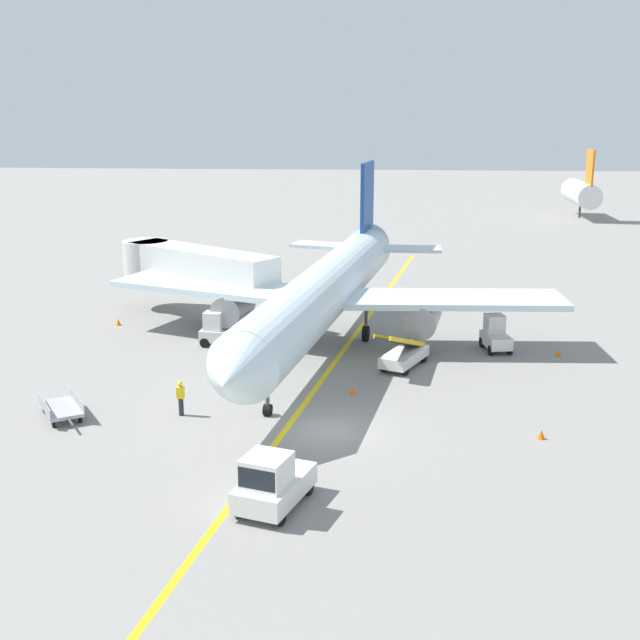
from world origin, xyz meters
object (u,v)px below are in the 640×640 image
Objects in this scene: safety_cone_nose_left at (353,390)px; airliner at (326,290)px; baggage_cart_loaded at (62,408)px; ground_crew_marshaller at (181,397)px; safety_cone_wingtip_left at (541,434)px; baggage_tug_near_wing at (218,331)px; safety_cone_nose_right at (558,353)px; jet_bridge at (188,266)px; belt_loader_forward_hold at (403,354)px; safety_cone_wingtip_right at (118,322)px; pushback_tug at (272,483)px; baggage_tug_by_cargo_door at (495,335)px.

airliner is at bearing 102.60° from safety_cone_nose_left.
baggage_cart_loaded is 2.11× the size of ground_crew_marshaller.
baggage_tug_near_wing is at bearing 141.96° from safety_cone_wingtip_left.
baggage_cart_loaded is at bearing -155.35° from safety_cone_nose_right.
jet_bridge is 28.60m from safety_cone_wingtip_left.
belt_loader_forward_hold is 2.98× the size of ground_crew_marshaller.
airliner is at bearing -14.50° from safety_cone_wingtip_right.
airliner is 80.12× the size of safety_cone_nose_left.
ground_crew_marshaller reaches higher than safety_cone_wingtip_left.
pushback_tug is at bearing -146.66° from safety_cone_wingtip_left.
jet_bridge is 27.17× the size of safety_cone_nose_left.
safety_cone_nose_right is (13.61, -1.32, -3.20)m from airliner.
pushback_tug is (-0.55, -20.97, -2.42)m from airliner.
safety_cone_nose_left is (-8.17, -8.39, -0.71)m from baggage_tug_by_cargo_door.
jet_bridge reaches higher than belt_loader_forward_hold.
baggage_tug_near_wing is at bearing -178.96° from baggage_tug_by_cargo_door.
safety_cone_nose_left is at bearing -147.77° from safety_cone_nose_right.
airliner is 10.42m from baggage_tug_by_cargo_door.
belt_loader_forward_hold is 11.33m from safety_cone_wingtip_left.
jet_bridge reaches higher than ground_crew_marshaller.
baggage_tug_near_wing reaches higher than safety_cone_nose_right.
pushback_tug is 1.59× the size of baggage_tug_near_wing.
baggage_cart_loaded is (-5.04, -12.26, -0.46)m from baggage_tug_near_wing.
baggage_tug_near_wing and baggage_tug_by_cargo_door have the same top height.
pushback_tug is 9.11× the size of safety_cone_nose_left.
safety_cone_wingtip_right is (-8.01, 15.77, -0.69)m from ground_crew_marshaller.
safety_cone_wingtip_left is (0.27, -13.49, -0.71)m from baggage_tug_by_cargo_door.
pushback_tug reaches higher than ground_crew_marshaller.
baggage_tug_near_wing is 21.41m from safety_cone_wingtip_left.
safety_cone_nose_left is at bearing 23.55° from ground_crew_marshaller.
airliner is 20.74× the size of ground_crew_marshaller.
safety_cone_nose_left is (-2.65, -4.63, -0.56)m from belt_loader_forward_hold.
airliner is 13.78m from ground_crew_marshaller.
belt_loader_forward_hold reaches higher than safety_cone_wingtip_left.
safety_cone_nose_left is at bearing 78.54° from pushback_tug.
airliner is at bearing 88.50° from pushback_tug.
baggage_cart_loaded is at bearing 143.46° from pushback_tug.
safety_cone_nose_right is at bearing -10.15° from safety_cone_wingtip_right.
ground_crew_marshaller reaches higher than safety_cone_nose_left.
jet_bridge reaches higher than baggage_tug_near_wing.
safety_cone_nose_right is (23.42, -7.52, -3.32)m from jet_bridge.
belt_loader_forward_hold is at bearing 73.09° from pushback_tug.
ground_crew_marshaller is at bearing 121.75° from pushback_tug.
baggage_tug_near_wing is 5.72× the size of safety_cone_wingtip_right.
airliner is at bearing 174.46° from safety_cone_nose_right.
jet_bridge is (-9.81, 6.20, 0.12)m from airliner.
baggage_tug_near_wing is 11.69m from safety_cone_nose_left.
safety_cone_nose_left is (13.45, 4.17, -0.25)m from baggage_cart_loaded.
airliner is 6.95× the size of belt_loader_forward_hold.
safety_cone_nose_left is (2.49, 12.29, -0.77)m from pushback_tug.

